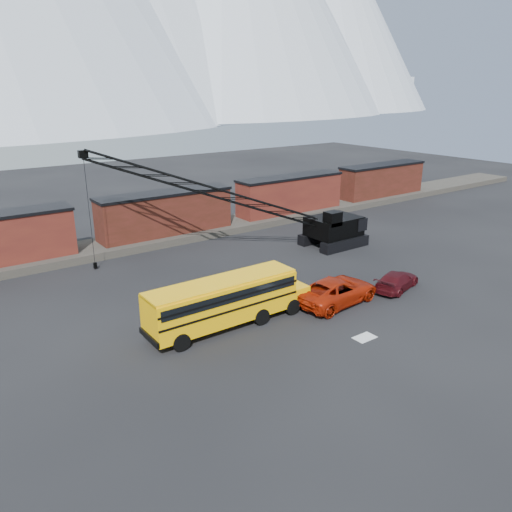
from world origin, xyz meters
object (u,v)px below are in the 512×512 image
at_px(school_bus, 227,300).
at_px(red_pickup, 337,291).
at_px(crawler_crane, 215,193).
at_px(maroon_suv, 397,281).

bearing_deg(school_bus, red_pickup, -10.48).
relative_size(school_bus, crawler_crane, 0.48).
height_order(school_bus, crawler_crane, crawler_crane).
distance_m(school_bus, crawler_crane, 14.27).
bearing_deg(school_bus, maroon_suv, -9.81).
bearing_deg(maroon_suv, red_pickup, 65.89).
bearing_deg(red_pickup, crawler_crane, 2.03).
xyz_separation_m(red_pickup, maroon_suv, (5.51, -0.85, -0.24)).
bearing_deg(school_bus, crawler_crane, 61.29).
relative_size(red_pickup, maroon_suv, 1.40).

